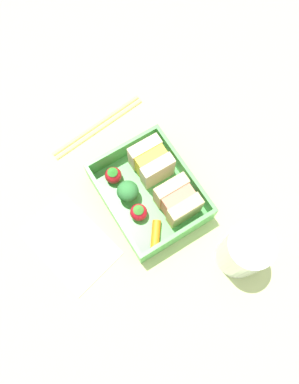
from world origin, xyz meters
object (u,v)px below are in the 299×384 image
sandwich_left (151,162)px  sandwich_center_left (178,201)px  broccoli_floret (128,191)px  strawberry_far_left (139,212)px  folded_napkin (71,244)px  chopstick_pair (98,126)px  drinking_glass (244,252)px  strawberry_left (113,175)px  carrot_stick_far_left (156,234)px

sandwich_left → sandwich_center_left: size_ratio=1.00×
sandwich_left → broccoli_floret: size_ratio=1.37×
strawberry_far_left → broccoli_floret: bearing=176.9°
strawberry_far_left → folded_napkin: 11.98cm
chopstick_pair → strawberry_far_left: bearing=-7.5°
sandwich_center_left → folded_napkin: bearing=-102.2°
strawberry_far_left → drinking_glass: 16.97cm
sandwich_center_left → drinking_glass: drinking_glass is taller
sandwich_center_left → strawberry_left: (-9.44, -6.20, -1.19)cm
carrot_stick_far_left → sandwich_center_left: bearing=113.2°
strawberry_left → broccoli_floret: 4.06cm
drinking_glass → folded_napkin: size_ratio=0.70×
strawberry_far_left → drinking_glass: size_ratio=0.34×
sandwich_left → folded_napkin: size_ratio=0.41×
strawberry_left → chopstick_pair: 10.94cm
sandwich_left → sandwich_center_left: 7.75cm
sandwich_left → drinking_glass: 19.96cm
sandwich_center_left → folded_napkin: sandwich_center_left is taller
sandwich_center_left → folded_napkin: size_ratio=0.41×
broccoli_floret → carrot_stick_far_left: 8.02cm
broccoli_floret → drinking_glass: size_ratio=0.42×
chopstick_pair → drinking_glass: drinking_glass is taller
sandwich_center_left → strawberry_far_left: 6.35cm
chopstick_pair → drinking_glass: size_ratio=1.87×
broccoli_floret → strawberry_far_left: size_ratio=1.24×
chopstick_pair → folded_napkin: 21.22cm
sandwich_left → folded_napkin: bearing=-77.2°
sandwich_left → drinking_glass: size_ratio=0.58×
sandwich_center_left → drinking_glass: bearing=17.6°
sandwich_left → folded_napkin: sandwich_left is taller
folded_napkin → chopstick_pair: bearing=139.0°
strawberry_far_left → drinking_glass: bearing=35.1°
carrot_stick_far_left → folded_napkin: 13.64cm
strawberry_left → chopstick_pair: size_ratio=0.18×
strawberry_left → folded_napkin: size_ratio=0.24×
strawberry_left → broccoli_floret: (3.94, 0.46, 0.87)cm
strawberry_left → strawberry_far_left: 7.52cm
chopstick_pair → folded_napkin: chopstick_pair is taller
drinking_glass → folded_napkin: bearing=-126.3°
broccoli_floret → carrot_stick_far_left: size_ratio=0.96×
sandwich_left → chopstick_pair: sandwich_left is taller
carrot_stick_far_left → strawberry_left: bearing=-176.2°
sandwich_left → folded_napkin: (3.97, -17.50, -3.69)cm
drinking_glass → broccoli_floret: bearing=-151.3°
folded_napkin → sandwich_left: bearing=102.8°
strawberry_left → chopstick_pair: (-10.35, 2.63, -2.36)cm
broccoli_floret → chopstick_pair: (-14.29, 2.16, -3.23)cm
chopstick_pair → sandwich_center_left: bearing=10.2°
broccoli_floret → folded_napkin: 12.36cm
broccoli_floret → strawberry_left: bearing=-173.3°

